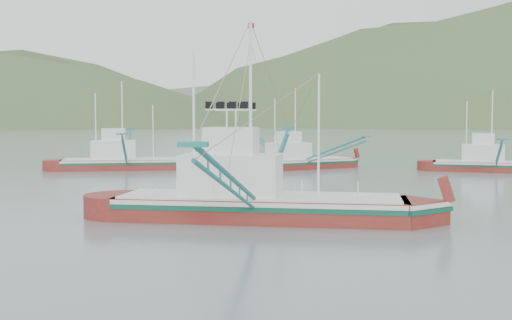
{
  "coord_description": "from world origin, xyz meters",
  "views": [
    {
      "loc": [
        -0.51,
        -37.37,
        6.14
      ],
      "look_at": [
        0.0,
        6.0,
        3.2
      ],
      "focal_mm": 45.0,
      "sensor_mm": 36.0,
      "label": 1
    }
  ],
  "objects_px": {
    "bg_boat_far": "(298,151)",
    "main_boat": "(256,184)",
    "bg_boat_left": "(125,154)",
    "bg_boat_right": "(494,155)"
  },
  "relations": [
    {
      "from": "main_boat",
      "to": "bg_boat_far",
      "type": "distance_m",
      "value": 37.67
    },
    {
      "from": "bg_boat_left",
      "to": "bg_boat_far",
      "type": "distance_m",
      "value": 20.08
    },
    {
      "from": "main_boat",
      "to": "bg_boat_right",
      "type": "height_order",
      "value": "main_boat"
    },
    {
      "from": "bg_boat_far",
      "to": "main_boat",
      "type": "bearing_deg",
      "value": -126.38
    },
    {
      "from": "bg_boat_left",
      "to": "bg_boat_far",
      "type": "height_order",
      "value": "bg_boat_left"
    },
    {
      "from": "bg_boat_left",
      "to": "bg_boat_far",
      "type": "bearing_deg",
      "value": -6.31
    },
    {
      "from": "main_boat",
      "to": "bg_boat_far",
      "type": "height_order",
      "value": "main_boat"
    },
    {
      "from": "bg_boat_left",
      "to": "bg_boat_right",
      "type": "xyz_separation_m",
      "value": [
        41.71,
        -3.26,
        0.13
      ]
    },
    {
      "from": "bg_boat_far",
      "to": "bg_boat_right",
      "type": "relative_size",
      "value": 0.99
    },
    {
      "from": "bg_boat_right",
      "to": "bg_boat_far",
      "type": "bearing_deg",
      "value": -172.26
    }
  ]
}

